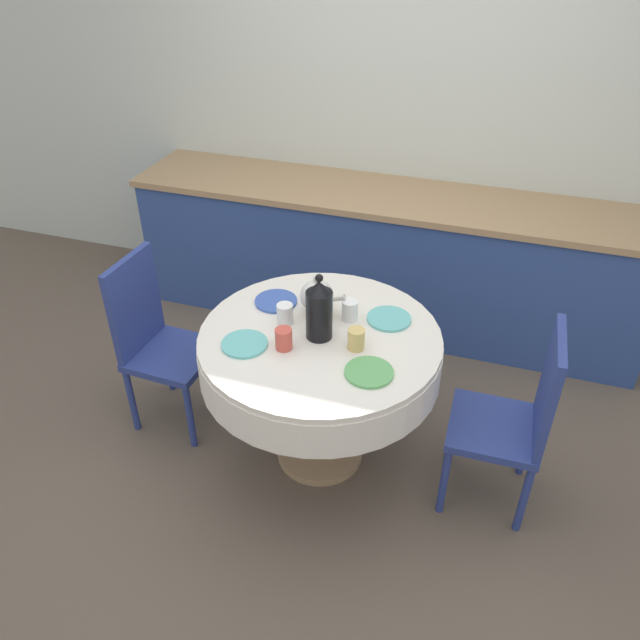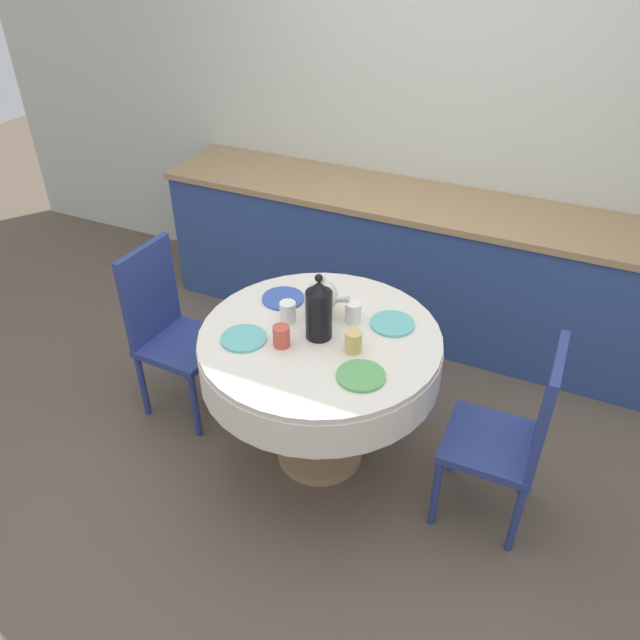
# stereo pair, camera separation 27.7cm
# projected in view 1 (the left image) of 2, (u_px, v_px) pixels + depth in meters

# --- Properties ---
(ground_plane) EXTENTS (12.00, 12.00, 0.00)m
(ground_plane) POSITION_uv_depth(u_px,v_px,m) (320.00, 454.00, 3.26)
(ground_plane) COLOR brown
(wall_back) EXTENTS (7.00, 0.05, 2.60)m
(wall_back) POSITION_uv_depth(u_px,v_px,m) (405.00, 112.00, 3.84)
(wall_back) COLOR beige
(wall_back) RESTS_ON ground_plane
(kitchen_counter) EXTENTS (3.24, 0.64, 0.90)m
(kitchen_counter) POSITION_uv_depth(u_px,v_px,m) (384.00, 258.00, 4.06)
(kitchen_counter) COLOR #2D4784
(kitchen_counter) RESTS_ON ground_plane
(dining_table) EXTENTS (1.12, 1.12, 0.77)m
(dining_table) POSITION_uv_depth(u_px,v_px,m) (320.00, 357.00, 2.89)
(dining_table) COLOR tan
(dining_table) RESTS_ON ground_plane
(chair_left) EXTENTS (0.41, 0.41, 0.96)m
(chair_left) POSITION_uv_depth(u_px,v_px,m) (517.00, 416.00, 2.74)
(chair_left) COLOR navy
(chair_left) RESTS_ON ground_plane
(chair_right) EXTENTS (0.42, 0.42, 0.96)m
(chair_right) POSITION_uv_depth(u_px,v_px,m) (157.00, 337.00, 3.23)
(chair_right) COLOR navy
(chair_right) RESTS_ON ground_plane
(plate_near_left) EXTENTS (0.21, 0.21, 0.01)m
(plate_near_left) POSITION_uv_depth(u_px,v_px,m) (245.00, 344.00, 2.75)
(plate_near_left) COLOR #60BCB7
(plate_near_left) RESTS_ON dining_table
(cup_near_left) EXTENTS (0.08, 0.08, 0.10)m
(cup_near_left) POSITION_uv_depth(u_px,v_px,m) (284.00, 339.00, 2.71)
(cup_near_left) COLOR #CC4C3D
(cup_near_left) RESTS_ON dining_table
(plate_near_right) EXTENTS (0.21, 0.21, 0.01)m
(plate_near_right) POSITION_uv_depth(u_px,v_px,m) (369.00, 372.00, 2.59)
(plate_near_right) COLOR #5BA85B
(plate_near_right) RESTS_ON dining_table
(cup_near_right) EXTENTS (0.08, 0.08, 0.10)m
(cup_near_right) POSITION_uv_depth(u_px,v_px,m) (356.00, 339.00, 2.71)
(cup_near_right) COLOR #DBB766
(cup_near_right) RESTS_ON dining_table
(plate_far_left) EXTENTS (0.21, 0.21, 0.01)m
(plate_far_left) POSITION_uv_depth(u_px,v_px,m) (276.00, 301.00, 3.03)
(plate_far_left) COLOR #3856AD
(plate_far_left) RESTS_ON dining_table
(cup_far_left) EXTENTS (0.08, 0.08, 0.10)m
(cup_far_left) POSITION_uv_depth(u_px,v_px,m) (285.00, 314.00, 2.87)
(cup_far_left) COLOR white
(cup_far_left) RESTS_ON dining_table
(plate_far_right) EXTENTS (0.21, 0.21, 0.01)m
(plate_far_right) POSITION_uv_depth(u_px,v_px,m) (389.00, 319.00, 2.91)
(plate_far_right) COLOR #60BCB7
(plate_far_right) RESTS_ON dining_table
(cup_far_right) EXTENTS (0.08, 0.08, 0.10)m
(cup_far_right) POSITION_uv_depth(u_px,v_px,m) (350.00, 310.00, 2.89)
(cup_far_right) COLOR white
(cup_far_right) RESTS_ON dining_table
(coffee_carafe) EXTENTS (0.12, 0.12, 0.32)m
(coffee_carafe) POSITION_uv_depth(u_px,v_px,m) (318.00, 310.00, 2.73)
(coffee_carafe) COLOR black
(coffee_carafe) RESTS_ON dining_table
(teapot) EXTENTS (0.22, 0.16, 0.21)m
(teapot) POSITION_uv_depth(u_px,v_px,m) (317.00, 296.00, 2.91)
(teapot) COLOR silver
(teapot) RESTS_ON dining_table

